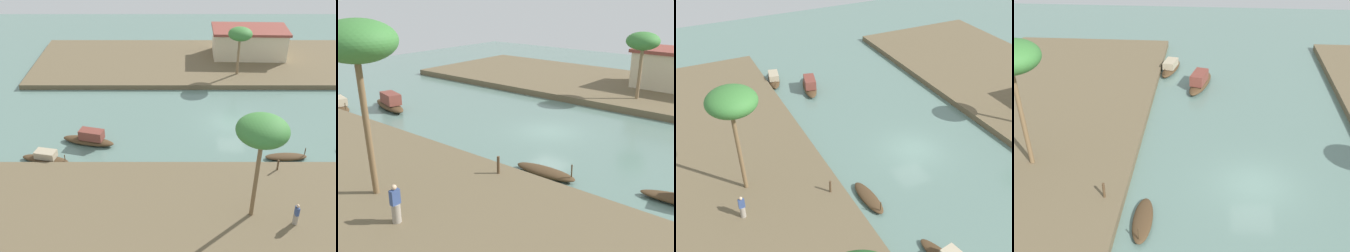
# 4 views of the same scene
# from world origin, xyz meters

# --- Properties ---
(river_water) EXTENTS (72.94, 72.94, 0.00)m
(river_water) POSITION_xyz_m (0.00, 0.00, 0.00)
(river_water) COLOR slate
(river_water) RESTS_ON ground
(riverbank_left) EXTENTS (44.27, 14.61, 0.54)m
(riverbank_left) POSITION_xyz_m (0.00, -14.34, 0.27)
(riverbank_left) COLOR brown
(riverbank_left) RESTS_ON ground
(sampan_upstream_small) EXTENTS (4.76, 2.31, 1.37)m
(sampan_upstream_small) POSITION_xyz_m (-12.77, -3.59, 0.51)
(sampan_upstream_small) COLOR #47331E
(sampan_upstream_small) RESTS_ON river_water
(sampan_foreground) EXTENTS (3.43, 1.11, 1.00)m
(sampan_foreground) POSITION_xyz_m (3.57, -5.84, 0.20)
(sampan_foreground) COLOR #47331E
(sampan_foreground) RESTS_ON river_water
(sampan_midstream) EXTENTS (4.08, 1.85, 1.02)m
(sampan_midstream) POSITION_xyz_m (-15.89, -6.21, 0.38)
(sampan_midstream) COLOR #47331E
(sampan_midstream) RESTS_ON river_water
(person_on_near_bank) EXTENTS (0.35, 0.38, 1.57)m
(person_on_near_bank) POSITION_xyz_m (2.12, -13.78, 1.21)
(person_on_near_bank) COLOR gray
(person_on_near_bank) RESTS_ON riverbank_left
(mooring_post) EXTENTS (0.14, 0.14, 0.88)m
(mooring_post) POSITION_xyz_m (2.30, -8.03, 0.98)
(mooring_post) COLOR #4C3823
(mooring_post) RESTS_ON riverbank_left
(palm_tree_left_near) EXTENTS (3.15, 3.15, 7.43)m
(palm_tree_left_near) POSITION_xyz_m (-0.55, -13.01, 7.01)
(palm_tree_left_near) COLOR brown
(palm_tree_left_near) RESTS_ON riverbank_left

